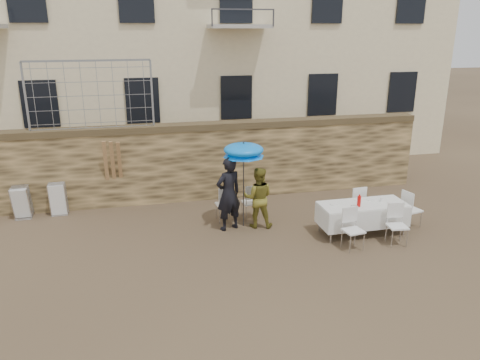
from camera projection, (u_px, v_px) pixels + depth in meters
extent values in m
plane|color=brown|center=(245.00, 282.00, 9.28)|extent=(80.00, 80.00, 0.00)
cube|color=olive|center=(205.00, 162.00, 13.58)|extent=(13.00, 0.50, 2.20)
imported|color=black|center=(229.00, 194.00, 11.44)|extent=(0.79, 0.66, 1.86)
imported|color=#A29631|center=(258.00, 198.00, 11.65)|extent=(0.88, 0.77, 1.55)
cylinder|color=#3F3F44|center=(243.00, 192.00, 11.63)|extent=(0.03, 0.03, 1.83)
cone|color=#0A78EB|center=(244.00, 152.00, 11.31)|extent=(1.02, 1.02, 0.22)
cube|color=white|center=(363.00, 205.00, 11.25)|extent=(2.10, 0.85, 0.05)
cylinder|color=silver|center=(331.00, 228.00, 10.85)|extent=(0.04, 0.04, 0.74)
cylinder|color=silver|center=(405.00, 221.00, 11.25)|extent=(0.04, 0.04, 0.74)
cylinder|color=silver|center=(320.00, 217.00, 11.49)|extent=(0.04, 0.04, 0.74)
cylinder|color=silver|center=(390.00, 211.00, 11.89)|extent=(0.04, 0.04, 0.74)
cylinder|color=red|center=(359.00, 201.00, 11.02)|extent=(0.09, 0.09, 0.26)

